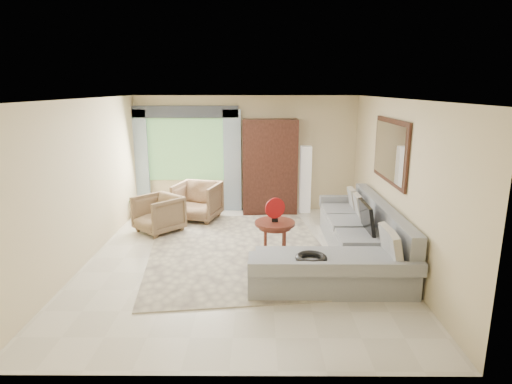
{
  "coord_description": "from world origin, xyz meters",
  "views": [
    {
      "loc": [
        0.29,
        -6.66,
        2.77
      ],
      "look_at": [
        0.25,
        0.35,
        1.05
      ],
      "focal_mm": 30.0,
      "sensor_mm": 36.0,
      "label": 1
    }
  ],
  "objects_px": {
    "coffee_table": "(275,240)",
    "floor_lamp": "(305,179)",
    "armchair_left": "(158,214)",
    "potted_plant": "(140,206)",
    "sectional_sofa": "(351,246)",
    "tv_screen": "(367,217)",
    "armchair_right": "(198,201)",
    "armoire": "(270,167)"
  },
  "relations": [
    {
      "from": "armchair_left",
      "to": "armchair_right",
      "type": "relative_size",
      "value": 0.9
    },
    {
      "from": "potted_plant",
      "to": "floor_lamp",
      "type": "height_order",
      "value": "floor_lamp"
    },
    {
      "from": "armchair_right",
      "to": "potted_plant",
      "type": "height_order",
      "value": "armchair_right"
    },
    {
      "from": "armoire",
      "to": "tv_screen",
      "type": "bearing_deg",
      "value": -61.32
    },
    {
      "from": "tv_screen",
      "to": "coffee_table",
      "type": "height_order",
      "value": "tv_screen"
    },
    {
      "from": "tv_screen",
      "to": "potted_plant",
      "type": "distance_m",
      "value": 4.97
    },
    {
      "from": "sectional_sofa",
      "to": "coffee_table",
      "type": "height_order",
      "value": "sectional_sofa"
    },
    {
      "from": "armchair_left",
      "to": "potted_plant",
      "type": "relative_size",
      "value": 1.56
    },
    {
      "from": "armoire",
      "to": "coffee_table",
      "type": "bearing_deg",
      "value": -89.85
    },
    {
      "from": "armchair_right",
      "to": "floor_lamp",
      "type": "xyz_separation_m",
      "value": [
        2.36,
        0.63,
        0.34
      ]
    },
    {
      "from": "tv_screen",
      "to": "floor_lamp",
      "type": "relative_size",
      "value": 0.49
    },
    {
      "from": "coffee_table",
      "to": "floor_lamp",
      "type": "relative_size",
      "value": 0.44
    },
    {
      "from": "floor_lamp",
      "to": "armchair_left",
      "type": "bearing_deg",
      "value": -154.52
    },
    {
      "from": "potted_plant",
      "to": "sectional_sofa",
      "type": "bearing_deg",
      "value": -31.54
    },
    {
      "from": "sectional_sofa",
      "to": "armchair_left",
      "type": "xyz_separation_m",
      "value": [
        -3.45,
        1.52,
        0.08
      ]
    },
    {
      "from": "floor_lamp",
      "to": "coffee_table",
      "type": "bearing_deg",
      "value": -105.54
    },
    {
      "from": "armchair_right",
      "to": "potted_plant",
      "type": "bearing_deg",
      "value": -172.98
    },
    {
      "from": "armchair_right",
      "to": "potted_plant",
      "type": "distance_m",
      "value": 1.32
    },
    {
      "from": "coffee_table",
      "to": "tv_screen",
      "type": "bearing_deg",
      "value": 1.88
    },
    {
      "from": "sectional_sofa",
      "to": "floor_lamp",
      "type": "height_order",
      "value": "floor_lamp"
    },
    {
      "from": "sectional_sofa",
      "to": "armoire",
      "type": "relative_size",
      "value": 1.65
    },
    {
      "from": "armchair_right",
      "to": "tv_screen",
      "type": "bearing_deg",
      "value": -20.2
    },
    {
      "from": "armchair_left",
      "to": "coffee_table",
      "type": "bearing_deg",
      "value": 10.59
    },
    {
      "from": "coffee_table",
      "to": "floor_lamp",
      "type": "distance_m",
      "value": 2.99
    },
    {
      "from": "coffee_table",
      "to": "armchair_right",
      "type": "height_order",
      "value": "armchair_right"
    },
    {
      "from": "armoire",
      "to": "floor_lamp",
      "type": "distance_m",
      "value": 0.86
    },
    {
      "from": "armchair_left",
      "to": "armchair_right",
      "type": "distance_m",
      "value": 1.04
    },
    {
      "from": "tv_screen",
      "to": "sectional_sofa",
      "type": "bearing_deg",
      "value": -149.83
    },
    {
      "from": "sectional_sofa",
      "to": "armchair_right",
      "type": "height_order",
      "value": "sectional_sofa"
    },
    {
      "from": "sectional_sofa",
      "to": "armchair_left",
      "type": "height_order",
      "value": "sectional_sofa"
    },
    {
      "from": "potted_plant",
      "to": "tv_screen",
      "type": "bearing_deg",
      "value": -28.39
    },
    {
      "from": "sectional_sofa",
      "to": "potted_plant",
      "type": "xyz_separation_m",
      "value": [
        -4.09,
        2.51,
        -0.03
      ]
    },
    {
      "from": "tv_screen",
      "to": "armoire",
      "type": "xyz_separation_m",
      "value": [
        -1.5,
        2.74,
        0.33
      ]
    },
    {
      "from": "sectional_sofa",
      "to": "armoire",
      "type": "distance_m",
      "value": 3.24
    },
    {
      "from": "armchair_left",
      "to": "armoire",
      "type": "relative_size",
      "value": 0.38
    },
    {
      "from": "floor_lamp",
      "to": "armchair_right",
      "type": "bearing_deg",
      "value": -164.93
    },
    {
      "from": "armchair_left",
      "to": "armchair_right",
      "type": "bearing_deg",
      "value": 93.6
    },
    {
      "from": "coffee_table",
      "to": "armoire",
      "type": "height_order",
      "value": "armoire"
    },
    {
      "from": "sectional_sofa",
      "to": "floor_lamp",
      "type": "bearing_deg",
      "value": 98.33
    },
    {
      "from": "sectional_sofa",
      "to": "floor_lamp",
      "type": "relative_size",
      "value": 2.31
    },
    {
      "from": "tv_screen",
      "to": "armchair_right",
      "type": "bearing_deg",
      "value": 144.67
    },
    {
      "from": "armchair_right",
      "to": "armoire",
      "type": "bearing_deg",
      "value": 35.38
    }
  ]
}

